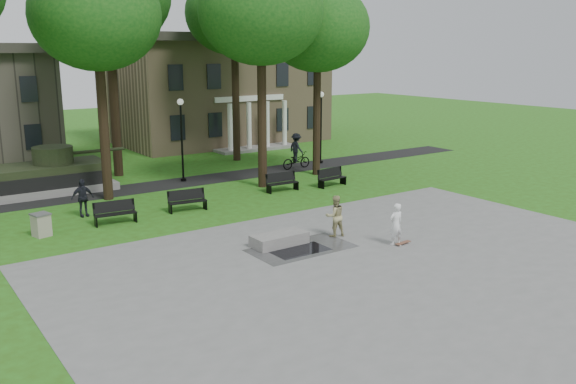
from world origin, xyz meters
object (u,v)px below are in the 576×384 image
(friend_watching, at_px, (335,216))
(concrete_block, at_px, (279,239))
(park_bench_0, at_px, (115,212))
(skateboarder, at_px, (396,224))
(cyclist, at_px, (296,154))
(trash_bin, at_px, (41,225))

(friend_watching, bearing_deg, concrete_block, 6.21)
(friend_watching, distance_m, park_bench_0, 9.64)
(concrete_block, relative_size, skateboarder, 1.33)
(friend_watching, bearing_deg, skateboarder, 132.41)
(cyclist, relative_size, trash_bin, 2.36)
(skateboarder, height_order, trash_bin, skateboarder)
(friend_watching, height_order, trash_bin, friend_watching)
(cyclist, xyz_separation_m, park_bench_0, (-13.79, -5.68, -0.40))
(friend_watching, relative_size, park_bench_0, 0.92)
(trash_bin, bearing_deg, friend_watching, -35.01)
(friend_watching, distance_m, cyclist, 14.49)
(concrete_block, distance_m, trash_bin, 9.76)
(concrete_block, relative_size, trash_bin, 2.29)
(cyclist, distance_m, park_bench_0, 14.92)
(friend_watching, xyz_separation_m, cyclist, (7.11, 12.62, 0.06))
(concrete_block, relative_size, friend_watching, 1.30)
(skateboarder, distance_m, trash_bin, 14.24)
(concrete_block, height_order, park_bench_0, park_bench_0)
(park_bench_0, bearing_deg, skateboarder, -43.17)
(concrete_block, distance_m, skateboarder, 4.54)
(concrete_block, bearing_deg, trash_bin, 138.14)
(concrete_block, height_order, trash_bin, trash_bin)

